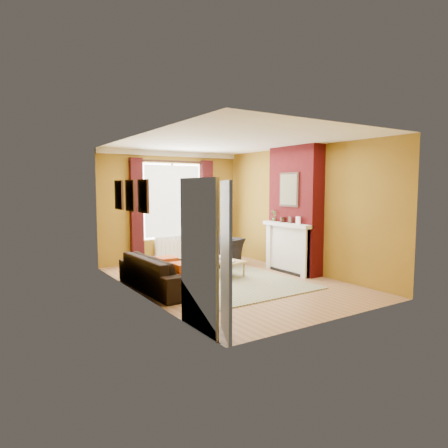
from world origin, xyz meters
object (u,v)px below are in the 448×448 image
at_px(wicker_stool, 192,255).
at_px(floor_lamp, 229,212).
at_px(coffee_table, 220,261).
at_px(armchair, 220,252).
at_px(sofa, 161,272).

height_order(wicker_stool, floor_lamp, floor_lamp).
bearing_deg(coffee_table, floor_lamp, 40.31).
relative_size(armchair, floor_lamp, 0.64).
bearing_deg(wicker_stool, sofa, -130.83).
height_order(armchair, floor_lamp, floor_lamp).
distance_m(sofa, coffee_table, 1.54).
relative_size(wicker_stool, floor_lamp, 0.26).
distance_m(sofa, wicker_stool, 2.61).
xyz_separation_m(coffee_table, floor_lamp, (1.46, 1.87, 0.91)).
relative_size(sofa, armchair, 2.17).
height_order(sofa, floor_lamp, floor_lamp).
bearing_deg(floor_lamp, wicker_stool, -170.50).
height_order(coffee_table, wicker_stool, wicker_stool).
height_order(sofa, coffee_table, sofa).
xyz_separation_m(sofa, wicker_stool, (1.70, 1.97, -0.12)).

